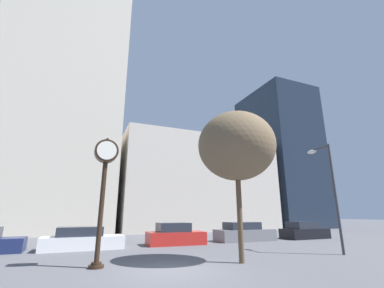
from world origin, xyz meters
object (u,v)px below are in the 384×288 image
Objects in this scene: car_red at (175,235)px; bare_tree at (236,146)px; car_grey at (244,233)px; car_black at (304,231)px; street_lamp_right at (327,179)px; street_clock at (104,173)px; car_white at (82,240)px.

car_red is 0.58× the size of bare_tree.
car_grey is 5.97m from car_black.
car_red is 0.84× the size of car_grey.
street_clock is at bearing 175.32° from street_lamp_right.
car_black is 9.59m from street_lamp_right.
bare_tree is at bearing -49.85° from car_white.
car_black is at bearing 1.75° from car_red.
bare_tree is at bearing -124.76° from car_grey.
car_red is 0.98× the size of car_black.
street_clock is at bearing -149.96° from car_grey.
street_clock is 1.12× the size of car_grey.
car_grey is at bearing 55.42° from bare_tree.
street_clock is 1.33× the size of car_red.
bare_tree is (5.88, -1.30, 1.47)m from street_clock.
car_grey is 0.69× the size of bare_tree.
car_red is (5.46, 6.32, -3.14)m from street_clock.
bare_tree is at bearing -12.48° from street_clock.
street_lamp_right is (12.59, -7.14, 3.46)m from car_white.
car_grey is at bearing 176.75° from car_black.
street_lamp_right reaches higher than car_white.
car_red is at bearing 132.18° from street_lamp_right.
street_lamp_right reaches higher than car_grey.
street_clock is 12.12m from street_lamp_right.
car_red is at bearing -177.49° from car_grey.
bare_tree reaches higher than street_lamp_right.
street_clock is 6.96m from car_white.
car_white is 10.88m from bare_tree.
bare_tree reaches higher than car_white.
bare_tree is at bearing -85.03° from car_red.
car_black is 0.59× the size of bare_tree.
car_grey is at bearing 30.21° from street_clock.
street_lamp_right is 6.33m from bare_tree.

